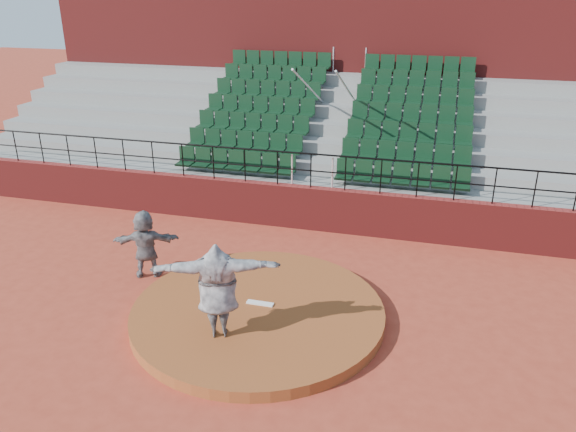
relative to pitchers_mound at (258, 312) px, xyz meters
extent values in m
plane|color=#A83A25|center=(0.00, 0.00, -0.12)|extent=(90.00, 90.00, 0.00)
cylinder|color=brown|center=(0.00, 0.00, 0.00)|extent=(5.50, 5.50, 0.25)
cube|color=white|center=(0.00, 0.15, 0.14)|extent=(0.60, 0.15, 0.03)
cube|color=maroon|center=(0.00, 5.00, 0.53)|extent=(24.00, 0.30, 1.30)
cylinder|color=black|center=(0.00, 5.00, 2.17)|extent=(24.00, 0.05, 0.05)
cylinder|color=black|center=(0.00, 5.00, 1.68)|extent=(24.00, 0.04, 0.04)
cylinder|color=black|center=(-10.00, 5.00, 1.67)|extent=(0.04, 0.04, 1.00)
cylinder|color=black|center=(-9.00, 5.00, 1.67)|extent=(0.04, 0.04, 1.00)
cylinder|color=black|center=(-8.00, 5.00, 1.67)|extent=(0.04, 0.04, 1.00)
cylinder|color=black|center=(-7.00, 5.00, 1.67)|extent=(0.04, 0.04, 1.00)
cylinder|color=black|center=(-6.00, 5.00, 1.67)|extent=(0.04, 0.04, 1.00)
cylinder|color=black|center=(-5.00, 5.00, 1.67)|extent=(0.04, 0.04, 1.00)
cylinder|color=black|center=(-4.00, 5.00, 1.67)|extent=(0.04, 0.04, 1.00)
cylinder|color=black|center=(-3.00, 5.00, 1.67)|extent=(0.04, 0.04, 1.00)
cylinder|color=black|center=(-2.00, 5.00, 1.67)|extent=(0.04, 0.04, 1.00)
cylinder|color=black|center=(-1.00, 5.00, 1.67)|extent=(0.04, 0.04, 1.00)
cylinder|color=black|center=(0.00, 5.00, 1.67)|extent=(0.04, 0.04, 1.00)
cylinder|color=black|center=(1.00, 5.00, 1.67)|extent=(0.04, 0.04, 1.00)
cylinder|color=black|center=(2.00, 5.00, 1.67)|extent=(0.04, 0.04, 1.00)
cylinder|color=black|center=(3.00, 5.00, 1.67)|extent=(0.04, 0.04, 1.00)
cylinder|color=black|center=(4.00, 5.00, 1.67)|extent=(0.04, 0.04, 1.00)
cylinder|color=black|center=(5.00, 5.00, 1.67)|extent=(0.04, 0.04, 1.00)
cylinder|color=black|center=(6.00, 5.00, 1.67)|extent=(0.04, 0.04, 1.00)
cube|color=gray|center=(0.00, 5.58, 0.53)|extent=(24.00, 0.85, 1.30)
cube|color=black|center=(-2.53, 5.59, 1.54)|extent=(3.85, 0.48, 0.72)
cube|color=black|center=(2.53, 5.59, 1.54)|extent=(3.85, 0.48, 0.72)
cube|color=gray|center=(0.00, 6.43, 0.73)|extent=(24.00, 0.85, 1.70)
cube|color=black|center=(-2.53, 6.44, 1.94)|extent=(3.85, 0.48, 0.72)
cube|color=black|center=(2.53, 6.44, 1.94)|extent=(3.85, 0.48, 0.72)
cube|color=gray|center=(0.00, 7.28, 0.93)|extent=(24.00, 0.85, 2.10)
cube|color=black|center=(-2.53, 7.29, 2.33)|extent=(3.85, 0.48, 0.72)
cube|color=black|center=(2.53, 7.29, 2.33)|extent=(3.85, 0.48, 0.72)
cube|color=gray|center=(0.00, 8.12, 1.12)|extent=(24.00, 0.85, 2.50)
cube|color=black|center=(-2.53, 8.13, 2.73)|extent=(3.85, 0.48, 0.72)
cube|color=black|center=(2.53, 8.13, 2.73)|extent=(3.85, 0.48, 0.72)
cube|color=gray|center=(0.00, 8.97, 1.33)|extent=(24.00, 0.85, 2.90)
cube|color=black|center=(-2.53, 8.98, 3.14)|extent=(3.85, 0.48, 0.72)
cube|color=black|center=(2.53, 8.98, 3.14)|extent=(3.85, 0.48, 0.72)
cube|color=gray|center=(0.00, 9.82, 1.52)|extent=(24.00, 0.85, 3.30)
cube|color=black|center=(-2.53, 9.83, 3.53)|extent=(3.85, 0.48, 0.72)
cube|color=black|center=(2.53, 9.83, 3.53)|extent=(3.85, 0.48, 0.72)
cube|color=gray|center=(0.00, 10.68, 1.73)|extent=(24.00, 0.85, 3.70)
cube|color=black|center=(-2.53, 10.69, 3.94)|extent=(3.85, 0.48, 0.72)
cube|color=black|center=(2.53, 10.69, 3.94)|extent=(3.85, 0.48, 0.72)
cylinder|color=silver|center=(-0.60, 8.12, 3.28)|extent=(0.06, 5.97, 2.46)
cylinder|color=silver|center=(0.60, 8.12, 3.28)|extent=(0.06, 5.97, 2.46)
cube|color=maroon|center=(0.00, 12.60, 3.43)|extent=(24.00, 3.00, 7.10)
imported|color=black|center=(-0.44, -1.14, 1.13)|extent=(2.56, 1.44, 2.01)
imported|color=black|center=(-3.24, 1.10, 0.74)|extent=(1.68, 1.05, 1.73)
camera|label=1|loc=(3.39, -9.96, 6.67)|focal=35.00mm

